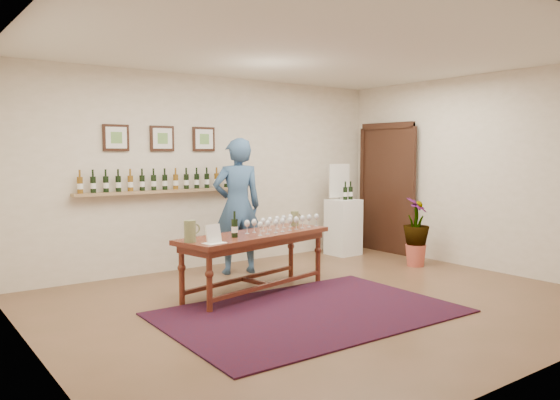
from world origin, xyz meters
TOP-DOWN VIEW (x-y plane):
  - ground at (0.00, 0.00)m, footprint 6.00×6.00m
  - room_shell at (2.11, 1.86)m, footprint 6.00×6.00m
  - rug at (-0.40, -0.28)m, footprint 3.06×2.07m
  - tasting_table at (-0.39, 0.77)m, footprint 2.13×1.06m
  - table_glasses at (-0.01, 0.79)m, footprint 1.27×0.56m
  - table_bottles at (-0.76, 0.68)m, footprint 0.27×0.18m
  - pitcher_left at (-1.32, 0.64)m, footprint 0.17×0.17m
  - pitcher_right at (0.39, 1.01)m, footprint 0.13×0.13m
  - menu_card at (-1.15, 0.43)m, footprint 0.24×0.19m
  - display_pedestal at (2.15, 1.97)m, footprint 0.47×0.47m
  - pedestal_bottles at (2.19, 1.90)m, footprint 0.28×0.08m
  - info_sign at (2.16, 2.08)m, footprint 0.44×0.03m
  - potted_plant at (2.39, 0.64)m, footprint 0.64×0.64m
  - person at (0.00, 1.81)m, footprint 0.78×0.62m

SIDE VIEW (x-z plane):
  - ground at x=0.00m, z-range 0.00..0.00m
  - rug at x=-0.40m, z-range 0.00..0.02m
  - display_pedestal at x=2.15m, z-range 0.00..0.92m
  - potted_plant at x=2.39m, z-range 0.07..0.95m
  - tasting_table at x=-0.39m, z-range 0.25..0.98m
  - table_glasses at x=-0.01m, z-range 0.72..0.89m
  - pitcher_right at x=0.39m, z-range 0.72..0.92m
  - menu_card at x=-1.15m, z-range 0.72..0.93m
  - pitcher_left at x=-1.32m, z-range 0.72..0.96m
  - table_bottles at x=-0.76m, z-range 0.72..0.99m
  - person at x=0.00m, z-range 0.00..1.88m
  - pedestal_bottles at x=2.19m, z-range 0.92..1.19m
  - room_shell at x=2.11m, z-range -1.88..4.12m
  - info_sign at x=2.16m, z-range 0.92..1.52m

